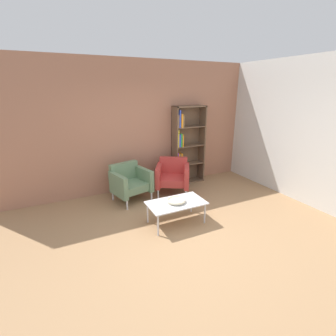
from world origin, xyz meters
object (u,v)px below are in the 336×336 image
at_px(armchair_by_bookshelf, 130,182).
at_px(decorative_bowl, 176,200).
at_px(coffee_table_low, 176,204).
at_px(armchair_corner_red, 173,175).
at_px(bookshelf_tall, 185,146).

bearing_deg(armchair_by_bookshelf, decorative_bowl, -85.48).
relative_size(coffee_table_low, armchair_by_bookshelf, 1.17).
relative_size(coffee_table_low, decorative_bowl, 3.12).
xyz_separation_m(coffee_table_low, armchair_corner_red, (0.55, 1.22, 0.05)).
bearing_deg(bookshelf_tall, armchair_by_bookshelf, -165.17).
distance_m(coffee_table_low, decorative_bowl, 0.07).
distance_m(decorative_bowl, armchair_by_bookshelf, 1.35).
xyz_separation_m(decorative_bowl, armchair_corner_red, (0.55, 1.22, -0.02)).
height_order(decorative_bowl, armchair_by_bookshelf, armchair_by_bookshelf).
relative_size(bookshelf_tall, decorative_bowl, 5.94).
distance_m(bookshelf_tall, decorative_bowl, 2.09).
bearing_deg(armchair_corner_red, decorative_bowl, -84.48).
bearing_deg(coffee_table_low, bookshelf_tall, 56.30).
relative_size(armchair_by_bookshelf, armchair_corner_red, 0.91).
relative_size(coffee_table_low, armchair_corner_red, 1.07).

